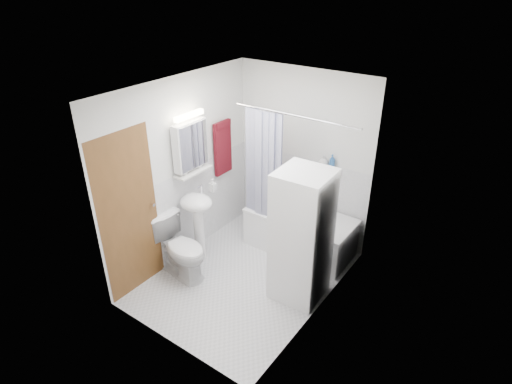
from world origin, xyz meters
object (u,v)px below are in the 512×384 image
Objects in this scene: washer_dryer at (301,236)px; toilet at (180,248)px; sink at (197,213)px; bathtub at (300,230)px.

toilet is at bearing -161.37° from washer_dryer.
sink is 0.49m from toilet.
toilet is at bearing -125.83° from bathtub.
washer_dryer is at bearing 6.65° from sink.
washer_dryer reaches higher than sink.
bathtub is 1.39× the size of sink.
sink is at bearing 12.05° from toilet.
sink is 0.65× the size of washer_dryer.
bathtub is 1.03m from washer_dryer.
washer_dryer is 2.03× the size of toilet.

